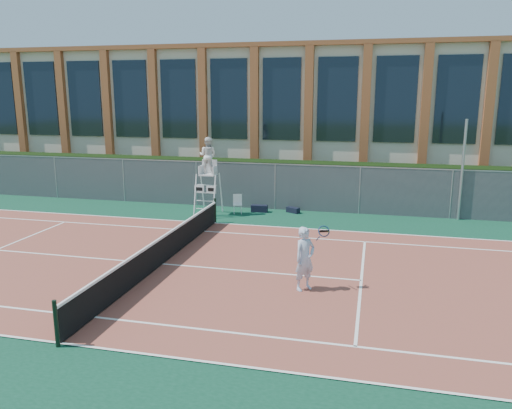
% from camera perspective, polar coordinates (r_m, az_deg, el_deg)
% --- Properties ---
extents(ground, '(120.00, 120.00, 0.00)m').
position_cam_1_polar(ground, '(16.75, -10.66, -6.79)').
color(ground, '#233814').
extents(apron, '(36.00, 20.00, 0.01)m').
position_cam_1_polar(apron, '(17.62, -9.33, -5.75)').
color(apron, '#0C3924').
rests_on(apron, ground).
extents(tennis_court, '(23.77, 10.97, 0.02)m').
position_cam_1_polar(tennis_court, '(16.74, -10.66, -6.72)').
color(tennis_court, brown).
rests_on(tennis_court, apron).
extents(tennis_net, '(0.10, 11.30, 1.10)m').
position_cam_1_polar(tennis_net, '(16.58, -10.73, -5.04)').
color(tennis_net, black).
rests_on(tennis_net, ground).
extents(fence, '(40.00, 0.06, 2.20)m').
position_cam_1_polar(fence, '(24.51, -2.40, 2.20)').
color(fence, '#595E60').
rests_on(fence, ground).
extents(hedge, '(40.00, 1.40, 2.20)m').
position_cam_1_polar(hedge, '(25.64, -1.67, 2.66)').
color(hedge, black).
rests_on(hedge, ground).
extents(building, '(45.00, 10.60, 8.22)m').
position_cam_1_polar(building, '(33.04, 1.95, 10.17)').
color(building, beige).
rests_on(building, ground).
extents(steel_pole, '(0.12, 0.12, 4.45)m').
position_cam_1_polar(steel_pole, '(23.61, 22.51, 3.63)').
color(steel_pole, '#9EA0A5').
rests_on(steel_pole, ground).
extents(umpire_chair, '(1.01, 1.56, 3.63)m').
position_cam_1_polar(umpire_chair, '(22.85, -5.52, 5.34)').
color(umpire_chair, white).
rests_on(umpire_chair, ground).
extents(plastic_chair, '(0.51, 0.51, 0.89)m').
position_cam_1_polar(plastic_chair, '(23.33, -2.12, 0.25)').
color(plastic_chair, silver).
rests_on(plastic_chair, apron).
extents(sports_bag_near, '(0.78, 0.33, 0.33)m').
position_cam_1_polar(sports_bag_near, '(23.64, 0.39, -0.46)').
color(sports_bag_near, black).
rests_on(sports_bag_near, apron).
extents(sports_bag_far, '(0.69, 0.55, 0.25)m').
position_cam_1_polar(sports_bag_far, '(23.57, 4.25, -0.63)').
color(sports_bag_far, black).
rests_on(sports_bag_far, apron).
extents(tennis_player, '(1.06, 0.85, 1.84)m').
position_cam_1_polar(tennis_player, '(14.17, 5.61, -6.16)').
color(tennis_player, silver).
rests_on(tennis_player, tennis_court).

